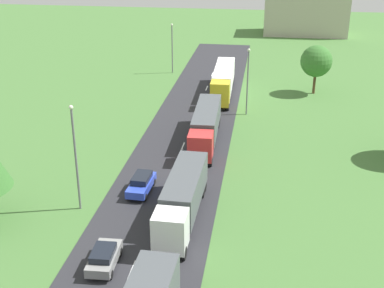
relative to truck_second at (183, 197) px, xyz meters
The scene contains 12 objects.
road 4.86m from the truck_second, 122.95° to the right, with size 10.00×140.00×0.06m, color #2B2B30.
lane_marking_centre 7.93m from the truck_second, 108.22° to the right, with size 0.16×121.16×0.01m.
truck_second is the anchor object (origin of this frame).
truck_third 16.53m from the truck_second, 90.47° to the left, with size 2.87×13.38×3.46m.
truck_fourth 34.00m from the truck_second, 89.67° to the left, with size 2.83×14.67×3.58m.
car_third 8.55m from the truck_second, 121.54° to the right, with size 1.91×4.01×1.49m.
car_fourth 6.17m from the truck_second, 137.12° to the left, with size 1.89×4.44×1.56m.
lamppost_second 9.42m from the truck_second, behind, with size 0.36×0.36×9.28m.
lamppost_third 26.67m from the truck_second, 81.62° to the left, with size 0.36×0.36×8.40m.
lamppost_fourth 45.33m from the truck_second, 101.33° to the left, with size 0.36×0.36×7.83m.
tree_maple 38.74m from the truck_second, 70.55° to the left, with size 4.38×4.38×6.85m.
distant_building 80.94m from the truck_second, 80.30° to the left, with size 17.33×9.44×8.25m, color #B2A899.
Camera 1 is at (8.56, -8.62, 22.59)m, focal length 49.23 mm.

